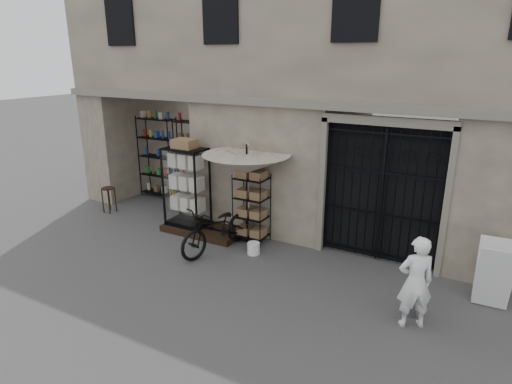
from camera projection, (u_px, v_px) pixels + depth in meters
The scene contains 15 objects.
ground at pixel (258, 284), 8.27m from camera, with size 80.00×80.00×0.00m, color #262629.
main_building at pixel (337, 43), 10.25m from camera, with size 14.00×4.00×9.00m, color gray.
shop_recess at pixel (166, 155), 12.22m from camera, with size 3.00×1.70×3.00m, color black.
shop_shelving at pixel (176, 160), 12.73m from camera, with size 2.70×0.50×2.50m, color black.
iron_gate at pixel (383, 192), 8.92m from camera, with size 2.50×0.21×3.00m.
step_platform at pixel (203, 230), 10.64m from camera, with size 2.00×0.90×0.15m, color black.
display_cabinet at pixel (187, 191), 10.50m from camera, with size 1.12×0.87×2.12m.
wire_rack at pixel (252, 209), 9.94m from camera, with size 0.73×0.53×1.65m.
market_umbrella at pixel (247, 159), 9.50m from camera, with size 2.20×2.22×2.82m.
white_bucket at pixel (254, 248), 9.48m from camera, with size 0.28×0.28×0.27m, color white.
bicycle at pixel (218, 250), 9.69m from camera, with size 0.72×1.08×2.06m, color black.
wooden_stool at pixel (109, 199), 11.96m from camera, with size 0.37×0.37×0.72m.
steel_bollard at pixel (414, 295), 7.12m from camera, with size 0.15×0.15×0.80m, color slate.
shopkeeper at pixel (410, 325), 7.01m from camera, with size 0.57×1.57×0.38m, color white.
easel_sign at pixel (494, 275), 7.37m from camera, with size 0.58×0.66×1.17m.
Camera 1 is at (3.50, -6.45, 4.20)m, focal length 30.00 mm.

